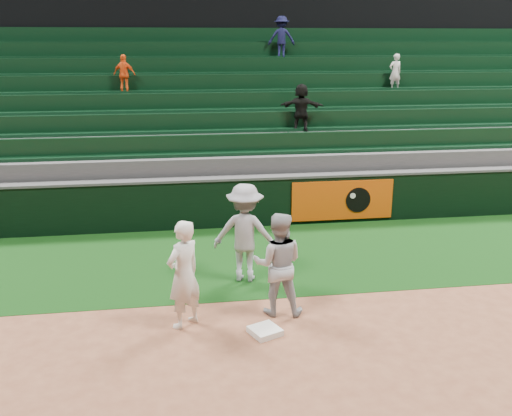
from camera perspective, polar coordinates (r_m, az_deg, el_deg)
The scene contains 9 objects.
ground at distance 9.48m, azimuth -0.36°, elevation -11.60°, with size 70.00×70.00×0.00m, color brown.
foul_grass at distance 12.19m, azimuth -2.36°, elevation -5.01°, with size 36.00×4.20×0.01m, color black.
upper_deck at distance 25.81m, azimuth -6.21°, elevation 19.77°, with size 40.00×12.00×12.00m, color black.
first_base at distance 9.20m, azimuth 0.90°, elevation -12.20°, with size 0.43×0.43×0.10m, color white.
first_baseman at distance 9.16m, azimuth -7.25°, elevation -6.60°, with size 0.65×0.43×1.79m, color white.
baserunner at distance 9.52m, azimuth 2.22°, elevation -5.61°, with size 0.86×0.67×1.77m, color #ABAEB6.
base_coach at distance 10.79m, azimuth -1.10°, elevation -2.50°, with size 1.23×0.71×1.90m, color #9D9EAA.
field_wall at distance 14.07m, azimuth -3.25°, elevation 0.63°, with size 36.00×0.45×1.25m.
stadium_seating at distance 17.52m, azimuth -4.56°, elevation 7.33°, with size 36.00×5.95×5.19m.
Camera 1 is at (-1.17, -8.29, 4.46)m, focal length 40.00 mm.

